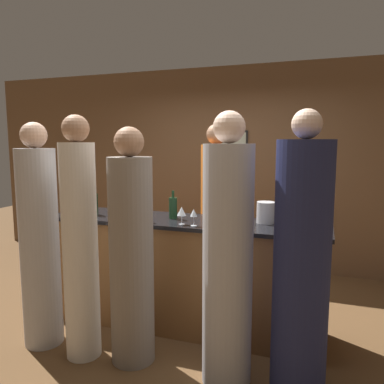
# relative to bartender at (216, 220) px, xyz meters

# --- Properties ---
(ground_plane) EXTENTS (14.00, 14.00, 0.00)m
(ground_plane) POSITION_rel_bartender_xyz_m (-0.13, -0.66, -0.92)
(ground_plane) COLOR brown
(back_wall) EXTENTS (8.00, 0.08, 2.80)m
(back_wall) POSITION_rel_bartender_xyz_m (-0.13, 1.31, 0.48)
(back_wall) COLOR brown
(back_wall) RESTS_ON ground_plane
(bar_counter) EXTENTS (2.64, 0.64, 1.04)m
(bar_counter) POSITION_rel_bartender_xyz_m (-0.13, -0.66, -0.39)
(bar_counter) COLOR brown
(bar_counter) RESTS_ON ground_plane
(bartender) EXTENTS (0.33, 0.33, 1.95)m
(bartender) POSITION_rel_bartender_xyz_m (0.00, 0.00, 0.00)
(bartender) COLOR orange
(bartender) RESTS_ON ground_plane
(guest_0) EXTENTS (0.37, 0.37, 1.97)m
(guest_0) POSITION_rel_bartender_xyz_m (0.97, -1.35, -0.00)
(guest_0) COLOR #1E234C
(guest_0) RESTS_ON ground_plane
(guest_1) EXTENTS (0.35, 0.35, 1.87)m
(guest_1) POSITION_rel_bartender_xyz_m (-0.31, -1.33, -0.04)
(guest_1) COLOR gray
(guest_1) RESTS_ON ground_plane
(guest_2) EXTENTS (0.36, 0.36, 1.97)m
(guest_2) POSITION_rel_bartender_xyz_m (0.47, -1.34, 0.00)
(guest_2) COLOR #B2B2B7
(guest_2) RESTS_ON ground_plane
(guest_3) EXTENTS (0.28, 0.28, 1.97)m
(guest_3) POSITION_rel_bartender_xyz_m (-0.73, -1.41, 0.03)
(guest_3) COLOR silver
(guest_3) RESTS_ON ground_plane
(guest_4) EXTENTS (0.33, 0.33, 1.92)m
(guest_4) POSITION_rel_bartender_xyz_m (-1.18, -1.36, -0.01)
(guest_4) COLOR #B2B2B7
(guest_4) RESTS_ON ground_plane
(wine_bottle_0) EXTENTS (0.07, 0.07, 0.28)m
(wine_bottle_0) POSITION_rel_bartender_xyz_m (-1.06, -0.71, 0.23)
(wine_bottle_0) COLOR black
(wine_bottle_0) RESTS_ON bar_counter
(wine_bottle_1) EXTENTS (0.07, 0.07, 0.31)m
(wine_bottle_1) POSITION_rel_bartender_xyz_m (-1.28, -0.65, 0.24)
(wine_bottle_1) COLOR #19381E
(wine_bottle_1) RESTS_ON bar_counter
(wine_bottle_2) EXTENTS (0.08, 0.08, 0.27)m
(wine_bottle_2) POSITION_rel_bartender_xyz_m (-0.24, -0.64, 0.23)
(wine_bottle_2) COLOR #19381E
(wine_bottle_2) RESTS_ON bar_counter
(ice_bucket) EXTENTS (0.16, 0.16, 0.19)m
(ice_bucket) POSITION_rel_bartender_xyz_m (0.62, -0.55, 0.22)
(ice_bucket) COLOR silver
(ice_bucket) RESTS_ON bar_counter
(wine_glass_0) EXTENTS (0.06, 0.06, 0.17)m
(wine_glass_0) POSITION_rel_bartender_xyz_m (-0.40, -0.87, 0.25)
(wine_glass_0) COLOR silver
(wine_glass_0) RESTS_ON bar_counter
(wine_glass_1) EXTENTS (0.08, 0.08, 0.16)m
(wine_glass_1) POSITION_rel_bartender_xyz_m (-0.07, -0.86, 0.24)
(wine_glass_1) COLOR silver
(wine_glass_1) RESTS_ON bar_counter
(wine_glass_2) EXTENTS (0.06, 0.06, 0.18)m
(wine_glass_2) POSITION_rel_bartender_xyz_m (-0.52, -0.73, 0.26)
(wine_glass_2) COLOR silver
(wine_glass_2) RESTS_ON bar_counter
(wine_glass_3) EXTENTS (0.06, 0.06, 0.15)m
(wine_glass_3) POSITION_rel_bartender_xyz_m (0.05, -0.88, 0.23)
(wine_glass_3) COLOR silver
(wine_glass_3) RESTS_ON bar_counter
(wine_glass_4) EXTENTS (0.07, 0.07, 0.17)m
(wine_glass_4) POSITION_rel_bartender_xyz_m (-0.67, -0.92, 0.25)
(wine_glass_4) COLOR silver
(wine_glass_4) RESTS_ON bar_counter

